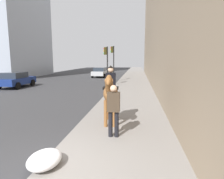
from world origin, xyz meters
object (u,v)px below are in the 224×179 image
car_near_lane (100,72)px  car_mid_lane (16,80)px  traffic_light_far_curb (113,58)px  traffic_light_near_curb (106,60)px  mounted_horse_near (111,92)px  pedestrian_greeting (114,107)px

car_near_lane → car_mid_lane: size_ratio=1.05×
car_near_lane → traffic_light_far_curb: bearing=-154.3°
car_mid_lane → traffic_light_near_curb: 8.68m
mounted_horse_near → car_mid_lane: bearing=-137.0°
mounted_horse_near → car_near_lane: (20.98, 4.48, -0.63)m
traffic_light_near_curb → traffic_light_far_curb: (3.61, -0.16, 0.18)m
pedestrian_greeting → traffic_light_near_curb: traffic_light_near_curb is taller
car_near_lane → traffic_light_near_curb: bearing=-163.0°
pedestrian_greeting → traffic_light_near_curb: 12.59m
pedestrian_greeting → car_near_lane: 22.79m
traffic_light_near_curb → traffic_light_far_curb: 3.62m
car_mid_lane → traffic_light_far_curb: 10.13m
traffic_light_far_curb → mounted_horse_near: bearing=-173.1°
car_mid_lane → traffic_light_far_curb: size_ratio=0.94×
pedestrian_greeting → car_mid_lane: (10.79, 10.56, -0.35)m
traffic_light_near_curb → car_mid_lane: bearing=100.3°
car_near_lane → car_mid_lane: (-11.49, 5.80, 0.01)m
car_mid_lane → traffic_light_far_curb: traffic_light_far_curb is taller
car_near_lane → traffic_light_near_curb: (-9.97, -2.56, 1.80)m
car_mid_lane → traffic_light_far_curb: (5.13, -8.52, 1.97)m
mounted_horse_near → car_near_lane: 21.46m
mounted_horse_near → pedestrian_greeting: size_ratio=1.34×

